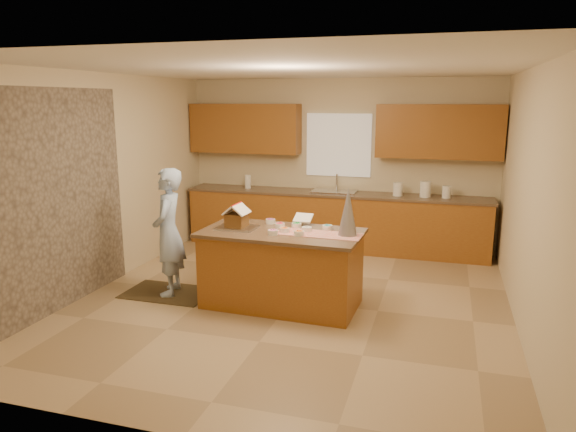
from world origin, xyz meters
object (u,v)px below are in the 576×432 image
object	(u,v)px
gingerbread_house	(237,218)
tinsel_tree	(348,212)
boy	(169,232)
island_base	(282,270)

from	to	relation	value
gingerbread_house	tinsel_tree	bearing A→B (deg)	2.15
boy	gingerbread_house	distance (m)	0.92
island_base	gingerbread_house	distance (m)	0.80
gingerbread_house	boy	bearing A→B (deg)	-179.19
tinsel_tree	boy	xyz separation A→B (m)	(-2.19, -0.06, -0.37)
island_base	tinsel_tree	world-z (taller)	tinsel_tree
island_base	boy	xyz separation A→B (m)	(-1.43, -0.04, 0.36)
tinsel_tree	boy	world-z (taller)	boy
boy	gingerbread_house	xyz separation A→B (m)	(0.89, 0.01, 0.23)
island_base	tinsel_tree	xyz separation A→B (m)	(0.76, 0.02, 0.73)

